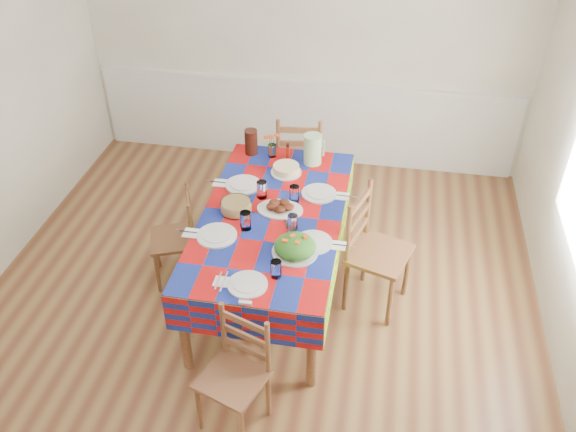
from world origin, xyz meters
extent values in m
cube|color=brown|center=(0.00, 0.00, -0.02)|extent=(4.50, 5.00, 0.04)
cube|color=#B9B4A2|center=(0.00, 2.52, 1.35)|extent=(4.50, 0.04, 2.70)
cube|color=white|center=(0.00, 2.47, 0.90)|extent=(4.41, 0.06, 0.04)
cube|color=white|center=(0.00, 2.48, 0.45)|extent=(4.41, 0.03, 0.90)
cylinder|color=brown|center=(-0.36, -0.54, 0.36)|extent=(0.07, 0.07, 0.73)
cylinder|color=brown|center=(0.54, -0.54, 0.36)|extent=(0.07, 0.07, 0.73)
cylinder|color=brown|center=(-0.36, 1.28, 0.36)|extent=(0.07, 0.07, 0.73)
cylinder|color=brown|center=(0.54, 1.28, 0.36)|extent=(0.07, 0.07, 0.73)
cube|color=brown|center=(0.09, 0.37, 0.75)|extent=(1.02, 1.94, 0.04)
cube|color=#B20F0F|center=(0.09, 0.37, 0.77)|extent=(1.06, 1.98, 0.01)
cube|color=#B20F0F|center=(-0.44, 0.37, 0.61)|extent=(0.01, 1.98, 0.31)
cube|color=#B20F0F|center=(0.62, 0.37, 0.61)|extent=(0.01, 1.98, 0.31)
cube|color=#B20F0F|center=(0.09, -0.62, 0.61)|extent=(1.06, 0.01, 0.31)
cube|color=#B20F0F|center=(0.09, 1.36, 0.61)|extent=(1.06, 0.01, 0.31)
cylinder|color=silver|center=(0.08, -0.43, 0.78)|extent=(0.27, 0.27, 0.01)
cylinder|color=silver|center=(0.08, -0.43, 0.79)|extent=(0.19, 0.19, 0.01)
cylinder|color=white|center=(0.25, -0.31, 0.84)|extent=(0.08, 0.08, 0.13)
cube|color=white|center=(-0.09, -0.43, 0.78)|extent=(0.10, 0.10, 0.01)
cube|color=silver|center=(-0.11, -0.43, 0.78)|extent=(0.01, 0.17, 0.00)
cube|color=silver|center=(-0.07, -0.43, 0.78)|extent=(0.01, 0.20, 0.00)
cylinder|color=silver|center=(-0.25, 0.03, 0.78)|extent=(0.30, 0.30, 0.02)
cylinder|color=silver|center=(-0.25, 0.03, 0.79)|extent=(0.21, 0.21, 0.01)
cylinder|color=white|center=(-0.07, 0.16, 0.84)|extent=(0.08, 0.08, 0.14)
cube|color=white|center=(-0.45, 0.03, 0.78)|extent=(0.11, 0.11, 0.01)
cube|color=silver|center=(-0.47, 0.03, 0.78)|extent=(0.19, 0.01, 0.00)
cube|color=silver|center=(-0.43, 0.03, 0.78)|extent=(0.22, 0.01, 0.00)
cylinder|color=silver|center=(-0.22, 0.71, 0.78)|extent=(0.29, 0.29, 0.02)
cylinder|color=silver|center=(-0.22, 0.71, 0.79)|extent=(0.21, 0.21, 0.01)
cylinder|color=white|center=(-0.04, 0.58, 0.84)|extent=(0.08, 0.08, 0.14)
cube|color=white|center=(-0.42, 0.71, 0.78)|extent=(0.11, 0.11, 0.01)
cube|color=silver|center=(-0.44, 0.71, 0.78)|extent=(0.18, 0.01, 0.00)
cube|color=silver|center=(-0.39, 0.71, 0.78)|extent=(0.22, 0.01, 0.00)
cylinder|color=silver|center=(0.45, 0.08, 0.78)|extent=(0.27, 0.27, 0.01)
cylinder|color=silver|center=(0.45, 0.08, 0.79)|extent=(0.19, 0.19, 0.01)
cylinder|color=white|center=(0.27, 0.20, 0.84)|extent=(0.08, 0.08, 0.13)
cube|color=white|center=(0.63, 0.08, 0.78)|extent=(0.10, 0.10, 0.01)
cube|color=silver|center=(0.61, 0.08, 0.78)|extent=(0.17, 0.01, 0.00)
cube|color=silver|center=(0.65, 0.08, 0.78)|extent=(0.20, 0.01, 0.00)
cylinder|color=silver|center=(0.40, 0.70, 0.78)|extent=(0.28, 0.28, 0.01)
cylinder|color=silver|center=(0.40, 0.70, 0.79)|extent=(0.20, 0.20, 0.01)
cylinder|color=white|center=(0.23, 0.57, 0.84)|extent=(0.08, 0.08, 0.14)
cube|color=white|center=(0.59, 0.70, 0.78)|extent=(0.10, 0.10, 0.01)
cube|color=silver|center=(0.57, 0.70, 0.78)|extent=(0.18, 0.01, 0.00)
cube|color=silver|center=(0.61, 0.70, 0.78)|extent=(0.21, 0.01, 0.00)
ellipsoid|color=silver|center=(0.14, 0.43, 0.78)|extent=(0.36, 0.26, 0.02)
ellipsoid|color=black|center=(0.20, 0.43, 0.82)|extent=(0.09, 0.08, 0.05)
ellipsoid|color=black|center=(0.16, 0.47, 0.82)|extent=(0.09, 0.08, 0.05)
ellipsoid|color=black|center=(0.09, 0.46, 0.82)|extent=(0.09, 0.08, 0.05)
ellipsoid|color=black|center=(0.08, 0.41, 0.82)|extent=(0.09, 0.08, 0.05)
ellipsoid|color=black|center=(0.14, 0.38, 0.82)|extent=(0.09, 0.08, 0.05)
cylinder|color=silver|center=(0.34, -0.05, 0.78)|extent=(0.33, 0.33, 0.02)
ellipsoid|color=#1A4A12|center=(0.34, -0.05, 0.83)|extent=(0.29, 0.29, 0.13)
cube|color=#E14D13|center=(0.27, -0.08, 0.90)|extent=(0.04, 0.03, 0.01)
cube|color=#E14D13|center=(0.31, -0.02, 0.90)|extent=(0.05, 0.05, 0.01)
cube|color=#E14D13|center=(0.36, -0.08, 0.90)|extent=(0.03, 0.04, 0.01)
cube|color=#E14D13|center=(0.40, -0.02, 0.90)|extent=(0.04, 0.05, 0.01)
cylinder|color=white|center=(-0.19, 0.36, 0.82)|extent=(0.24, 0.24, 0.09)
cylinder|color=#F0CF7F|center=(-0.19, 0.36, 0.82)|extent=(0.22, 0.22, 0.07)
cylinder|color=silver|center=(0.09, 0.96, 0.78)|extent=(0.26, 0.26, 0.01)
cylinder|color=beige|center=(0.09, 0.96, 0.82)|extent=(0.22, 0.22, 0.06)
cube|color=black|center=(0.21, 0.28, 0.78)|extent=(0.12, 0.28, 0.01)
cube|color=black|center=(0.26, 0.30, 0.78)|extent=(0.06, 0.30, 0.01)
cylinder|color=white|center=(-0.08, 1.20, 0.83)|extent=(0.07, 0.07, 0.12)
cylinder|color=#286822|center=(-0.10, 1.20, 0.88)|extent=(0.01, 0.01, 0.17)
ellipsoid|color=#E14D13|center=(-0.13, 1.20, 0.96)|extent=(0.05, 0.05, 0.02)
cylinder|color=#286822|center=(-0.06, 1.21, 0.88)|extent=(0.01, 0.01, 0.17)
ellipsoid|color=#E14D13|center=(-0.04, 1.22, 0.97)|extent=(0.05, 0.05, 0.02)
cylinder|color=#286822|center=(-0.08, 1.18, 0.88)|extent=(0.01, 0.01, 0.17)
ellipsoid|color=#E14D13|center=(-0.08, 1.16, 0.99)|extent=(0.05, 0.05, 0.02)
cylinder|color=#B0220E|center=(0.06, 1.19, 0.85)|extent=(0.03, 0.03, 0.14)
cylinder|color=#A8D898|center=(0.28, 1.16, 0.91)|extent=(0.15, 0.15, 0.26)
cylinder|color=black|center=(-0.27, 1.22, 0.89)|extent=(0.11, 0.11, 0.23)
cube|color=silver|center=(0.11, -0.60, 0.78)|extent=(0.08, 0.03, 0.02)
cylinder|color=brown|center=(-0.12, -1.02, 0.21)|extent=(0.03, 0.03, 0.41)
cylinder|color=brown|center=(0.19, -1.13, 0.21)|extent=(0.03, 0.03, 0.41)
cylinder|color=brown|center=(-0.01, -0.73, 0.21)|extent=(0.03, 0.03, 0.41)
cylinder|color=brown|center=(0.30, -0.84, 0.21)|extent=(0.03, 0.03, 0.41)
cube|color=brown|center=(0.09, -0.93, 0.43)|extent=(0.49, 0.48, 0.03)
cylinder|color=brown|center=(-0.01, -0.72, 0.64)|extent=(0.03, 0.03, 0.46)
cylinder|color=brown|center=(0.30, -0.83, 0.64)|extent=(0.03, 0.03, 0.46)
cube|color=brown|center=(0.15, -0.77, 0.55)|extent=(0.32, 0.13, 0.05)
cube|color=brown|center=(0.15, -0.77, 0.67)|extent=(0.32, 0.13, 0.05)
cube|color=brown|center=(0.15, -0.77, 0.79)|extent=(0.32, 0.13, 0.05)
cylinder|color=brown|center=(0.26, 1.86, 0.24)|extent=(0.04, 0.04, 0.47)
cylinder|color=brown|center=(-0.12, 1.82, 0.24)|extent=(0.04, 0.04, 0.47)
cylinder|color=brown|center=(0.30, 1.51, 0.24)|extent=(0.04, 0.04, 0.47)
cylinder|color=brown|center=(-0.08, 1.47, 0.24)|extent=(0.04, 0.04, 0.47)
cube|color=brown|center=(0.09, 1.67, 0.49)|extent=(0.48, 0.46, 0.03)
cylinder|color=brown|center=(0.30, 1.50, 0.73)|extent=(0.04, 0.04, 0.52)
cylinder|color=brown|center=(-0.08, 1.46, 0.73)|extent=(0.04, 0.04, 0.52)
cube|color=brown|center=(0.11, 1.48, 0.63)|extent=(0.38, 0.06, 0.05)
cube|color=brown|center=(0.11, 1.48, 0.76)|extent=(0.38, 0.06, 0.05)
cube|color=brown|center=(0.11, 1.48, 0.90)|extent=(0.38, 0.06, 0.05)
cylinder|color=brown|center=(-0.95, 0.46, 0.20)|extent=(0.03, 0.03, 0.40)
cylinder|color=brown|center=(-0.83, 0.17, 0.20)|extent=(0.03, 0.03, 0.40)
cylinder|color=brown|center=(-0.66, 0.57, 0.20)|extent=(0.03, 0.03, 0.40)
cylinder|color=brown|center=(-0.55, 0.27, 0.20)|extent=(0.03, 0.03, 0.40)
cube|color=brown|center=(-0.75, 0.37, 0.41)|extent=(0.46, 0.47, 0.03)
cylinder|color=brown|center=(-0.65, 0.57, 0.62)|extent=(0.03, 0.03, 0.44)
cylinder|color=brown|center=(-0.54, 0.28, 0.62)|extent=(0.03, 0.03, 0.44)
cube|color=brown|center=(-0.60, 0.42, 0.53)|extent=(0.13, 0.31, 0.04)
cube|color=brown|center=(-0.60, 0.42, 0.65)|extent=(0.13, 0.31, 0.04)
cube|color=brown|center=(-0.60, 0.42, 0.76)|extent=(0.13, 0.31, 0.04)
cylinder|color=brown|center=(1.04, 0.13, 0.24)|extent=(0.04, 0.04, 0.48)
cylinder|color=brown|center=(1.16, 0.50, 0.24)|extent=(0.04, 0.04, 0.48)
cylinder|color=brown|center=(0.69, 0.24, 0.24)|extent=(0.04, 0.04, 0.48)
cylinder|color=brown|center=(0.81, 0.61, 0.24)|extent=(0.04, 0.04, 0.48)
cube|color=brown|center=(0.93, 0.37, 0.50)|extent=(0.55, 0.56, 0.03)
cylinder|color=brown|center=(0.68, 0.24, 0.75)|extent=(0.04, 0.04, 0.54)
cylinder|color=brown|center=(0.80, 0.61, 0.75)|extent=(0.04, 0.04, 0.54)
cube|color=brown|center=(0.74, 0.43, 0.65)|extent=(0.14, 0.38, 0.05)
cube|color=brown|center=(0.74, 0.43, 0.79)|extent=(0.14, 0.38, 0.05)
cube|color=brown|center=(0.74, 0.43, 0.93)|extent=(0.14, 0.38, 0.05)
camera|label=1|loc=(0.87, -3.27, 3.54)|focal=38.00mm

